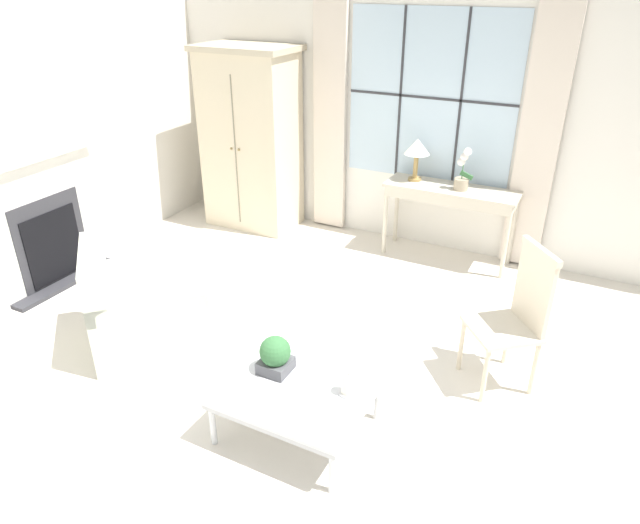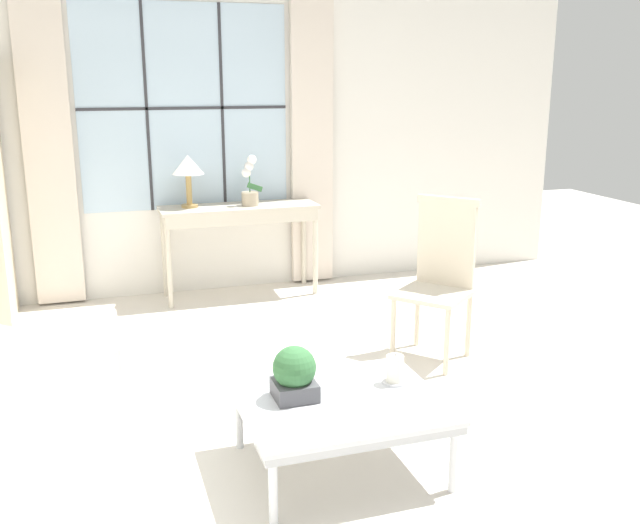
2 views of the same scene
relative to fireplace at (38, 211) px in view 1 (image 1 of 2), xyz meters
name	(u,v)px [view 1 (image 1 of 2)]	position (x,y,z in m)	size (l,w,h in m)	color
ground_plane	(284,398)	(2.91, -0.47, -0.74)	(14.00, 14.00, 0.00)	silver
wall_back_windowed	(429,117)	(2.91, 2.56, 0.66)	(7.20, 0.14, 2.80)	silver
wall_left	(25,136)	(-0.12, 0.13, 0.66)	(0.06, 7.20, 2.80)	silver
fireplace	(38,211)	(0.00, 0.00, 0.00)	(0.34, 1.32, 2.19)	#2D2D33
armoire	(251,139)	(0.96, 2.17, 0.29)	(1.10, 0.69, 2.04)	beige
console_table	(451,196)	(3.29, 2.26, -0.04)	(1.33, 0.43, 0.79)	beige
table_lamp	(417,149)	(2.88, 2.31, 0.39)	(0.26, 0.26, 0.44)	#9E7F47
potted_orchid	(462,174)	(3.39, 2.24, 0.22)	(0.18, 0.14, 0.43)	tan
armchair_upholstered	(145,311)	(1.55, -0.36, -0.45)	(1.20, 1.21, 0.87)	beige
side_chair_wooden	(518,311)	(4.28, 0.48, -0.14)	(0.62, 0.62, 1.08)	beige
coffee_table	(297,391)	(3.15, -0.70, -0.41)	(0.95, 0.80, 0.37)	silver
potted_plant_small	(275,355)	(2.95, -0.62, -0.25)	(0.21, 0.21, 0.26)	#4C4C51
pillar_candle	(348,385)	(3.47, -0.61, -0.30)	(0.12, 0.12, 0.16)	silver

